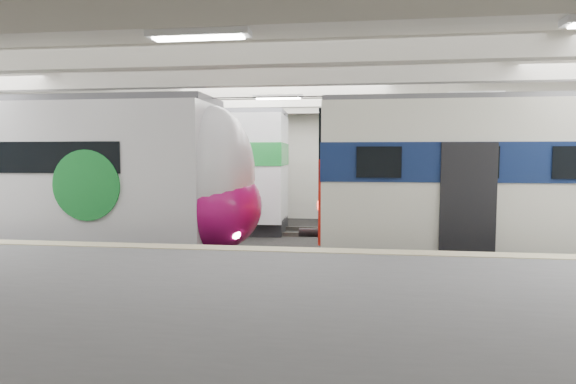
# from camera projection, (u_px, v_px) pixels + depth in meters

# --- Properties ---
(station_hall) EXTENTS (36.00, 24.00, 5.75)m
(station_hall) POSITION_uv_depth(u_px,v_px,m) (255.00, 149.00, 11.65)
(station_hall) COLOR black
(station_hall) RESTS_ON ground
(modern_emu) EXTENTS (14.85, 3.06, 4.74)m
(modern_emu) POSITION_uv_depth(u_px,v_px,m) (38.00, 181.00, 14.35)
(modern_emu) COLOR silver
(modern_emu) RESTS_ON ground
(far_train) EXTENTS (15.53, 3.85, 4.86)m
(far_train) POSITION_uv_depth(u_px,v_px,m) (100.00, 169.00, 19.91)
(far_train) COLOR silver
(far_train) RESTS_ON ground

